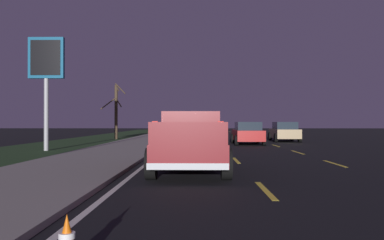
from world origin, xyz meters
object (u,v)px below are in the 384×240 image
sedan_black (193,132)px  gas_price_sign (46,66)px  sedan_tan (284,132)px  bare_tree_far (116,110)px  pickup_truck (191,142)px  sedan_red (248,133)px

sedan_black → gas_price_sign: 13.09m
sedan_tan → gas_price_sign: bearing=125.0°
sedan_tan → bare_tree_far: bearing=74.1°
pickup_truck → bare_tree_far: (22.96, 7.17, 1.70)m
sedan_tan → bare_tree_far: bare_tree_far is taller
sedan_tan → gas_price_sign: (-10.45, 14.93, 3.72)m
sedan_tan → bare_tree_far: size_ratio=0.88×
bare_tree_far → pickup_truck: bearing=-162.7°
sedan_black → sedan_tan: 7.20m
sedan_black → sedan_red: same height
sedan_black → sedan_red: size_ratio=1.00×
pickup_truck → gas_price_sign: gas_price_sign is taller
pickup_truck → sedan_tan: 20.18m
pickup_truck → gas_price_sign: size_ratio=0.89×
sedan_red → bare_tree_far: bearing=52.6°
sedan_red → gas_price_sign: size_ratio=0.73×
pickup_truck → sedan_red: pickup_truck is taller
sedan_black → gas_price_sign: size_ratio=0.73×
gas_price_sign → bare_tree_far: 14.64m
bare_tree_far → gas_price_sign: bearing=177.1°
sedan_tan → sedan_black: bearing=94.6°
sedan_black → sedan_tan: (0.58, -7.18, 0.00)m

